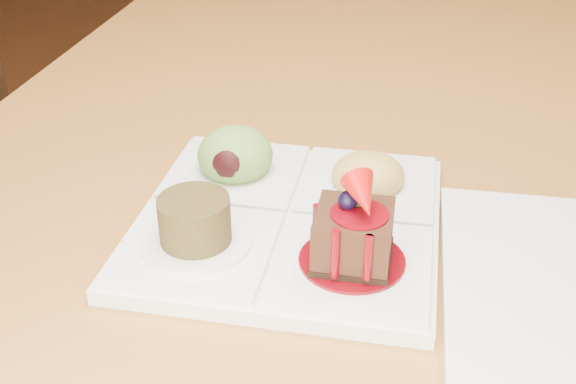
# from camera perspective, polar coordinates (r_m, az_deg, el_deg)

# --- Properties ---
(dining_table) EXTENTS (1.00, 1.80, 0.75)m
(dining_table) POSITION_cam_1_polar(r_m,az_deg,el_deg) (0.81, 13.75, 1.83)
(dining_table) COLOR olive
(dining_table) RESTS_ON ground
(sampler_plate) EXTENTS (0.23, 0.23, 0.09)m
(sampler_plate) POSITION_cam_1_polar(r_m,az_deg,el_deg) (0.56, -0.11, -1.28)
(sampler_plate) COLOR silver
(sampler_plate) RESTS_ON dining_table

